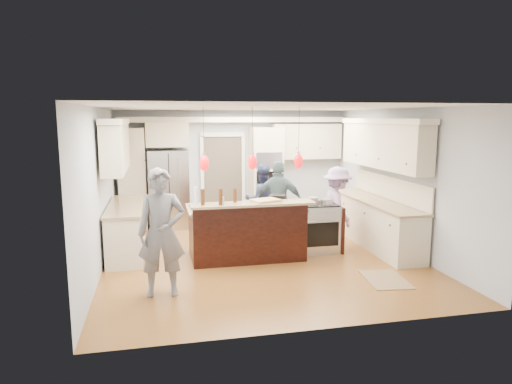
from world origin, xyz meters
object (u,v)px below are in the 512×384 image
kitchen_island (246,231)px  refrigerator (169,189)px  island_range (318,227)px  person_far_left (262,200)px  person_bar_end (162,233)px

kitchen_island → refrigerator: bearing=116.9°
refrigerator → island_range: (2.71, -2.49, -0.44)m
refrigerator → person_far_left: bearing=-28.1°
kitchen_island → person_far_left: size_ratio=1.37×
person_bar_end → person_far_left: bearing=57.6°
island_range → person_bar_end: size_ratio=0.50×
kitchen_island → person_bar_end: size_ratio=1.14×
person_bar_end → kitchen_island: bearing=48.2°
kitchen_island → person_bar_end: bearing=-134.6°
island_range → person_far_left: size_ratio=0.60×
person_bar_end → island_range: bearing=31.7°
person_far_left → refrigerator: bearing=-26.9°
island_range → refrigerator: bearing=137.4°
refrigerator → person_far_left: 2.21m
island_range → person_bar_end: (-2.93, -1.61, 0.46)m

